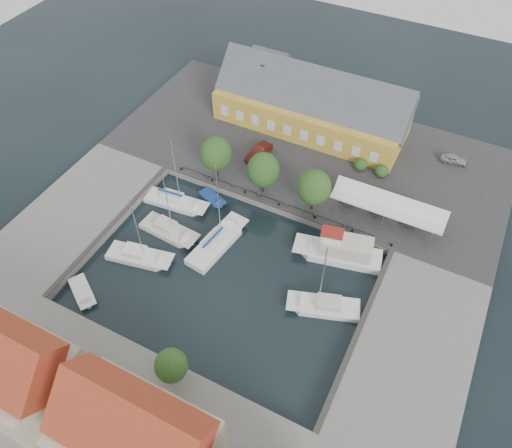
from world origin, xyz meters
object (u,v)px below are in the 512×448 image
(west_boat_b, at_px, (168,231))
(center_sailboat, at_px, (217,244))
(west_boat_a, at_px, (175,202))
(launch_sw, at_px, (83,292))
(trawler, at_px, (341,252))
(car_silver, at_px, (454,159))
(warehouse, at_px, (309,104))
(west_boat_c, at_px, (139,257))
(east_boat_b, at_px, (325,307))
(launch_nw, at_px, (212,199))
(tent_canopy, at_px, (389,205))
(car_red, at_px, (259,152))

(west_boat_b, bearing_deg, center_sailboat, 7.71)
(west_boat_b, bearing_deg, west_boat_a, 113.53)
(center_sailboat, distance_m, launch_sw, 16.53)
(center_sailboat, bearing_deg, west_boat_a, 156.43)
(trawler, relative_size, launch_sw, 2.13)
(car_silver, bearing_deg, warehouse, 86.85)
(car_silver, relative_size, center_sailboat, 0.27)
(center_sailboat, bearing_deg, car_silver, 50.65)
(west_boat_b, xyz_separation_m, west_boat_c, (-0.92, -5.07, 0.00))
(trawler, relative_size, west_boat_a, 0.95)
(car_silver, xyz_separation_m, east_boat_b, (-7.34, -29.91, -1.35))
(warehouse, xyz_separation_m, west_boat_b, (-7.22, -27.45, -4.17))
(warehouse, height_order, launch_nw, warehouse)
(tent_canopy, distance_m, car_red, 20.13)
(tent_canopy, height_order, launch_sw, tent_canopy)
(car_silver, distance_m, west_boat_a, 39.23)
(car_red, relative_size, launch_sw, 0.91)
(warehouse, bearing_deg, launch_nw, -104.90)
(west_boat_c, bearing_deg, trawler, 27.36)
(warehouse, height_order, car_red, warehouse)
(warehouse, relative_size, launch_sw, 5.52)
(west_boat_a, relative_size, west_boat_b, 1.07)
(car_red, bearing_deg, tent_canopy, 0.00)
(car_red, distance_m, center_sailboat, 16.52)
(west_boat_b, height_order, launch_sw, west_boat_b)
(trawler, bearing_deg, warehouse, 122.42)
(east_boat_b, height_order, launch_nw, east_boat_b)
(launch_nw, bearing_deg, west_boat_c, -102.68)
(west_boat_b, height_order, launch_nw, west_boat_b)
(west_boat_c, relative_size, launch_nw, 2.42)
(east_boat_b, height_order, west_boat_b, east_boat_b)
(tent_canopy, distance_m, launch_nw, 22.99)
(warehouse, distance_m, launch_nw, 21.03)
(warehouse, height_order, launch_sw, warehouse)
(west_boat_a, bearing_deg, trawler, 3.87)
(center_sailboat, distance_m, east_boat_b, 15.45)
(launch_sw, xyz_separation_m, launch_nw, (5.62, 19.67, -0.00))
(tent_canopy, xyz_separation_m, west_boat_a, (-25.82, -8.99, -3.41))
(car_silver, height_order, launch_nw, car_silver)
(trawler, distance_m, west_boat_b, 21.65)
(west_boat_b, distance_m, launch_sw, 12.66)
(car_red, relative_size, center_sailboat, 0.36)
(west_boat_a, distance_m, launch_nw, 4.93)
(tent_canopy, height_order, launch_nw, tent_canopy)
(center_sailboat, distance_m, trawler, 15.19)
(west_boat_a, height_order, launch_sw, west_boat_a)
(center_sailboat, bearing_deg, west_boat_b, -172.29)
(warehouse, bearing_deg, trawler, -57.58)
(car_silver, distance_m, east_boat_b, 30.83)
(east_boat_b, relative_size, west_boat_a, 0.96)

